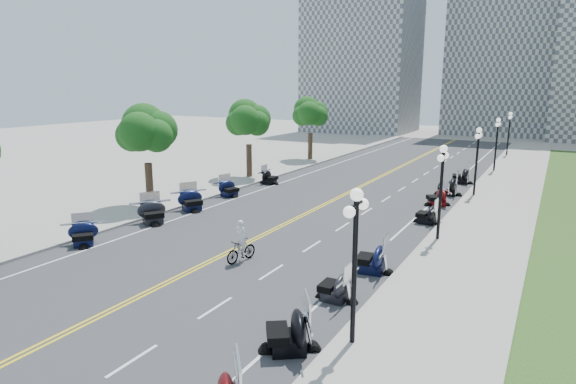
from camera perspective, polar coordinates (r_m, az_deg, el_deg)
The scene contains 49 objects.
ground at distance 26.26m, azimuth -3.43°, elevation -5.34°, with size 160.00×160.00×0.00m, color gray.
road at distance 34.78m, azimuth 5.49°, elevation -0.92°, with size 16.00×90.00×0.01m, color #333335.
centerline_yellow_a at distance 34.82m, azimuth 5.31°, elevation -0.88°, with size 0.12×90.00×0.00m, color yellow.
centerline_yellow_b at distance 34.73m, azimuth 5.67°, elevation -0.92°, with size 0.12×90.00×0.00m, color yellow.
edge_line_north at distance 32.81m, azimuth 15.77°, elevation -2.14°, with size 0.12×90.00×0.00m, color white.
edge_line_south at distance 37.74m, azimuth -3.42°, elevation 0.20°, with size 0.12×90.00×0.00m, color white.
lane_dash_3 at distance 15.90m, azimuth -17.93°, elevation -18.46°, with size 0.12×2.00×0.00m, color white.
lane_dash_4 at distance 18.46m, azimuth -8.61°, elevation -13.41°, with size 0.12×2.00×0.00m, color white.
lane_dash_5 at distance 21.47m, azimuth -1.98°, elevation -9.45°, with size 0.12×2.00×0.00m, color white.
lane_dash_6 at distance 24.76m, azimuth 2.86°, elevation -6.43°, with size 0.12×2.00×0.00m, color white.
lane_dash_7 at distance 28.23m, azimuth 6.49°, elevation -4.10°, with size 0.12×2.00×0.00m, color white.
lane_dash_8 at distance 31.83m, azimuth 9.30°, elevation -2.28°, with size 0.12×2.00×0.00m, color white.
lane_dash_9 at distance 35.51m, azimuth 11.53°, elevation -0.82°, with size 0.12×2.00×0.00m, color white.
lane_dash_10 at distance 39.25m, azimuth 13.34°, elevation 0.36°, with size 0.12×2.00×0.00m, color white.
lane_dash_11 at distance 43.04m, azimuth 14.83°, elevation 1.33°, with size 0.12×2.00×0.00m, color white.
lane_dash_12 at distance 46.87m, azimuth 16.08°, elevation 2.14°, with size 0.12×2.00×0.00m, color white.
lane_dash_13 at distance 50.72m, azimuth 17.14°, elevation 2.83°, with size 0.12×2.00×0.00m, color white.
lane_dash_14 at distance 54.60m, azimuth 18.05°, elevation 3.43°, with size 0.12×2.00×0.00m, color white.
lane_dash_15 at distance 58.49m, azimuth 18.84°, elevation 3.94°, with size 0.12×2.00×0.00m, color white.
lane_dash_16 at distance 62.39m, azimuth 19.53°, elevation 4.39°, with size 0.12×2.00×0.00m, color white.
lane_dash_17 at distance 66.31m, azimuth 20.14°, elevation 4.78°, with size 0.12×2.00×0.00m, color white.
lane_dash_18 at distance 70.23m, azimuth 20.69°, elevation 5.13°, with size 0.12×2.00×0.00m, color white.
lane_dash_19 at distance 74.17m, azimuth 21.17°, elevation 5.44°, with size 0.12×2.00×0.00m, color white.
sidewalk_north at distance 32.15m, azimuth 22.88°, elevation -2.85°, with size 5.00×90.00×0.15m, color #9E9991.
sidewalk_south at distance 40.05m, azimuth -8.37°, elevation 0.89°, with size 5.00×90.00×0.15m, color #9E9991.
distant_block_a at distance 88.94m, azimuth 8.78°, elevation 15.55°, with size 18.00×14.00×26.00m, color gray.
distant_block_b at distance 89.78m, azimuth 24.05°, elevation 15.90°, with size 16.00×12.00×30.00m, color gray.
street_lamp_1 at distance 14.94m, azimuth 7.87°, elevation -8.95°, with size 0.50×1.20×4.90m, color black, non-canonical shape.
street_lamp_2 at distance 26.06m, azimuth 17.63°, elevation -0.14°, with size 0.50×1.20×4.90m, color black, non-canonical shape.
street_lamp_3 at distance 37.72m, azimuth 21.44°, elevation 3.34°, with size 0.50×1.20×4.90m, color black, non-canonical shape.
street_lamp_4 at distance 49.55m, azimuth 23.45°, elevation 5.17°, with size 0.50×1.20×4.90m, color black, non-canonical shape.
street_lamp_5 at distance 61.44m, azimuth 24.69°, elevation 6.29°, with size 0.50×1.20×4.90m, color black, non-canonical shape.
tree_2 at distance 33.10m, azimuth -16.43°, elevation 6.29°, with size 4.80×4.80×9.20m, color #235619, non-canonical shape.
tree_3 at distance 42.32m, azimuth -4.70°, elevation 8.00°, with size 4.80×4.80×9.20m, color #235619, non-canonical shape.
tree_4 at distance 52.68m, azimuth 2.68°, elevation 8.90°, with size 4.80×4.80×9.20m, color #235619, non-canonical shape.
motorcycle_n_3 at distance 15.35m, azimuth 0.02°, elevation -15.91°, with size 2.08×2.08×1.46m, color black, non-canonical shape.
motorcycle_n_4 at distance 18.73m, azimuth 5.68°, elevation -10.83°, with size 1.82×1.82×1.28m, color black, non-canonical shape.
motorcycle_n_5 at distance 21.58m, azimuth 9.92°, elevation -7.56°, with size 2.01×2.01×1.41m, color black, non-canonical shape.
motorcycle_n_7 at distance 29.79m, azimuth 16.20°, elevation -2.38°, with size 1.83×1.83×1.28m, color black, non-canonical shape.
motorcycle_n_8 at distance 34.29m, azimuth 17.26°, elevation -0.47°, with size 1.93×1.93×1.35m, color #590A0C, non-canonical shape.
motorcycle_n_9 at distance 37.89m, azimuth 18.43°, elevation 0.78°, with size 2.17×2.17×1.52m, color black, non-canonical shape.
motorcycle_n_10 at distance 42.80m, azimuth 19.81°, elevation 1.92°, with size 2.08×2.08×1.46m, color black, non-canonical shape.
motorcycle_s_4 at distance 26.85m, azimuth -23.13°, elevation -4.50°, with size 1.86×1.86×1.30m, color black, non-canonical shape.
motorcycle_s_5 at distance 29.65m, azimuth -15.76°, elevation -2.24°, with size 2.11×2.11×1.47m, color black, non-canonical shape.
motorcycle_s_6 at distance 32.12m, azimuth -11.37°, elevation -0.89°, with size 2.09×2.09×1.47m, color black, non-canonical shape.
motorcycle_s_7 at distance 35.78m, azimuth -6.99°, elevation 0.50°, with size 1.88×1.88×1.32m, color black, non-canonical shape.
motorcycle_s_8 at distance 40.08m, azimuth -2.20°, elevation 1.85°, with size 1.83×1.83×1.28m, color black, non-canonical shape.
bicycle at distance 22.63m, azimuth -5.57°, elevation -6.92°, with size 0.50×1.79×1.07m, color #A51414.
cyclist_rider at distance 22.21m, azimuth -5.65°, elevation -3.59°, with size 0.61×0.40×1.66m, color white.
Camera 1 is at (13.57, -21.00, 8.03)m, focal length 30.00 mm.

